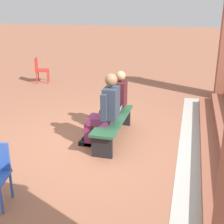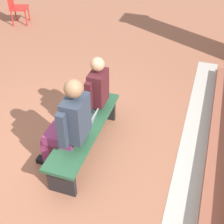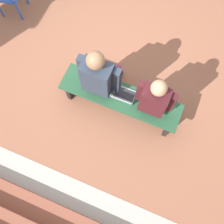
# 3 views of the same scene
# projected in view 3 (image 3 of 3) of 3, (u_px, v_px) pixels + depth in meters

# --- Properties ---
(ground_plane) EXTENTS (60.00, 60.00, 0.00)m
(ground_plane) POSITION_uv_depth(u_px,v_px,m) (108.00, 81.00, 4.35)
(ground_plane) COLOR #9E6047
(concrete_strip) EXTENTS (6.50, 0.40, 0.01)m
(concrete_strip) POSITION_uv_depth(u_px,v_px,m) (81.00, 197.00, 3.74)
(concrete_strip) COLOR #B7B2A8
(concrete_strip) RESTS_ON ground
(bench) EXTENTS (1.80, 0.44, 0.45)m
(bench) POSITION_uv_depth(u_px,v_px,m) (120.00, 99.00, 3.87)
(bench) COLOR #285638
(bench) RESTS_ON ground
(person_student) EXTENTS (0.51, 0.65, 1.30)m
(person_student) POSITION_uv_depth(u_px,v_px,m) (155.00, 97.00, 3.50)
(person_student) COLOR #383842
(person_student) RESTS_ON ground
(person_adult) EXTENTS (0.59, 0.74, 1.42)m
(person_adult) POSITION_uv_depth(u_px,v_px,m) (101.00, 75.00, 3.56)
(person_adult) COLOR #7F2D5B
(person_adult) RESTS_ON ground
(laptop) EXTENTS (0.32, 0.29, 0.21)m
(laptop) POSITION_uv_depth(u_px,v_px,m) (123.00, 97.00, 3.72)
(laptop) COLOR #9EA0A5
(laptop) RESTS_ON bench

